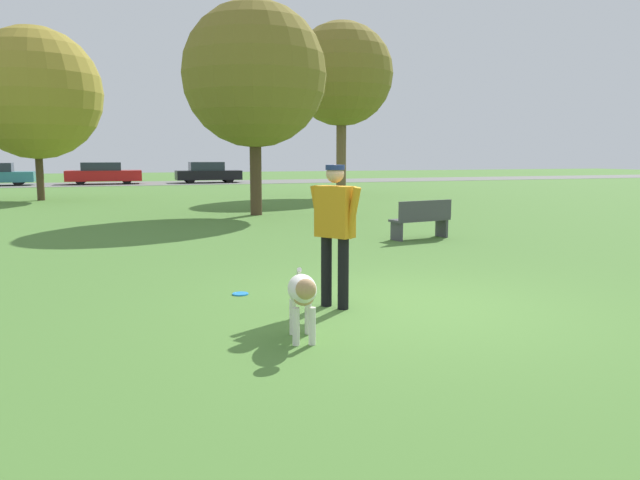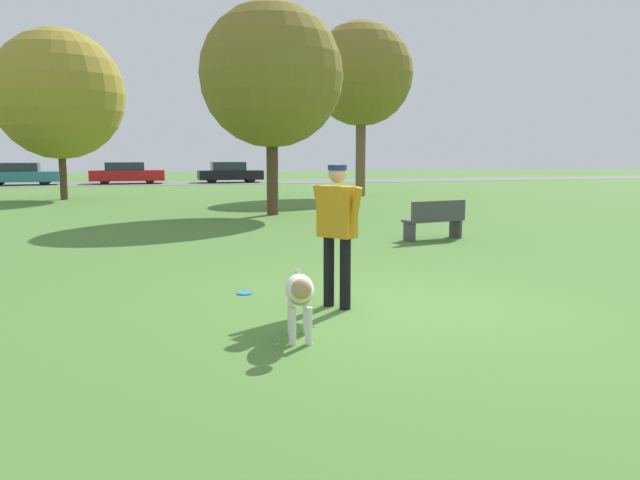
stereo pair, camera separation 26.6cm
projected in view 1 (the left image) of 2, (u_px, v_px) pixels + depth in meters
ground_plane at (402, 307)px, 7.45m from camera, size 120.00×120.00×0.00m
far_road_strip at (153, 183)px, 39.76m from camera, size 120.00×6.00×0.01m
person at (335, 223)px, 7.29m from camera, size 0.46×0.65×1.69m
dog at (303, 293)px, 6.03m from camera, size 0.40×1.00×0.68m
frisbee at (240, 294)px, 8.11m from camera, size 0.21×0.21×0.02m
tree_mid_center at (254, 75)px, 18.33m from camera, size 4.27×4.27×6.28m
tree_far_left at (35, 93)px, 24.36m from camera, size 5.14×5.14×6.77m
tree_far_right at (342, 75)px, 27.03m from camera, size 4.47×4.47×7.53m
parked_car_red at (103, 174)px, 38.65m from camera, size 4.55×1.98×1.35m
parked_car_black at (208, 173)px, 40.54m from camera, size 4.18×1.76×1.35m
park_bench at (422, 218)px, 13.40m from camera, size 1.45×0.65×0.84m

